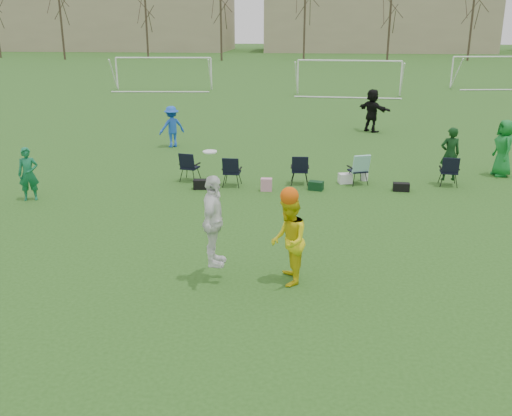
# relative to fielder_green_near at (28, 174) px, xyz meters

# --- Properties ---
(ground) EXTENTS (260.00, 260.00, 0.00)m
(ground) POSITION_rel_fielder_green_near_xyz_m (6.70, -5.43, -0.79)
(ground) COLOR #264F18
(ground) RESTS_ON ground
(fielder_green_near) EXTENTS (0.67, 0.55, 1.58)m
(fielder_green_near) POSITION_rel_fielder_green_near_xyz_m (0.00, 0.00, 0.00)
(fielder_green_near) COLOR #12693F
(fielder_green_near) RESTS_ON ground
(fielder_blue) EXTENTS (1.27, 1.17, 1.71)m
(fielder_blue) POSITION_rel_fielder_green_near_xyz_m (2.39, 7.80, 0.07)
(fielder_blue) COLOR blue
(fielder_blue) RESTS_ON ground
(fielder_green_far) EXTENTS (0.73, 1.01, 1.93)m
(fielder_green_far) POSITION_rel_fielder_green_near_xyz_m (14.72, 4.29, 0.17)
(fielder_green_far) COLOR #15772B
(fielder_green_far) RESTS_ON ground
(fielder_black) EXTENTS (1.70, 1.80, 2.03)m
(fielder_black) POSITION_rel_fielder_green_near_xyz_m (11.04, 12.19, 0.22)
(fielder_black) COLOR black
(fielder_black) RESTS_ON ground
(center_contest) EXTENTS (2.11, 1.10, 2.72)m
(center_contest) POSITION_rel_fielder_green_near_xyz_m (7.18, -4.91, 0.31)
(center_contest) COLOR white
(center_contest) RESTS_ON ground
(sideline_setup) EXTENTS (9.10, 1.84, 1.88)m
(sideline_setup) POSITION_rel_fielder_green_near_xyz_m (8.92, 2.59, -0.24)
(sideline_setup) COLOR black
(sideline_setup) RESTS_ON ground
(goal_left) EXTENTS (7.39, 0.76, 2.46)m
(goal_left) POSITION_rel_fielder_green_near_xyz_m (-3.30, 28.57, 1.13)
(goal_left) COLOR white
(goal_left) RESTS_ON ground
(goal_mid) EXTENTS (7.40, 0.63, 2.46)m
(goal_mid) POSITION_rel_fielder_green_near_xyz_m (10.70, 26.57, 1.13)
(goal_mid) COLOR white
(goal_mid) RESTS_ON ground
(goal_right) EXTENTS (7.35, 1.14, 2.46)m
(goal_right) POSITION_rel_fielder_green_near_xyz_m (22.70, 32.57, 1.13)
(goal_right) COLOR white
(goal_right) RESTS_ON ground
(tree_line) EXTENTS (110.28, 3.28, 11.40)m
(tree_line) POSITION_rel_fielder_green_near_xyz_m (6.94, 64.42, 4.30)
(tree_line) COLOR #382B21
(tree_line) RESTS_ON ground
(building_row) EXTENTS (126.00, 16.00, 13.00)m
(building_row) POSITION_rel_fielder_green_near_xyz_m (13.43, 90.57, 5.20)
(building_row) COLOR tan
(building_row) RESTS_ON ground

